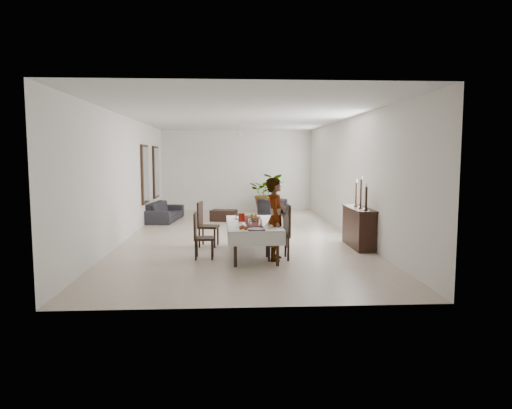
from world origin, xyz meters
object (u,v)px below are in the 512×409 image
Objects in this scene: woman at (276,219)px; sideboard_body at (359,228)px; red_pitcher at (242,217)px; dining_table_top at (253,224)px; sofa at (165,211)px.

woman is 2.50m from sideboard_body.
red_pitcher is 0.12× the size of sideboard_body.
sideboard_body is at bearing 12.36° from red_pitcher.
sideboard_body is at bearing -50.95° from woman.
dining_table_top is 12.00× the size of red_pitcher.
red_pitcher is 0.09× the size of sofa.
red_pitcher is at bearing 149.04° from dining_table_top.
woman is at bearing -49.54° from dining_table_top.
red_pitcher reaches higher than dining_table_top.
woman is (0.69, -0.64, 0.05)m from red_pitcher.
woman reaches higher than sideboard_body.
red_pitcher is at bearing 55.33° from woman.
woman is 6.86m from sofa.
red_pitcher and sideboard_body have the same top height.
dining_table_top is at bearing -163.68° from sideboard_body.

